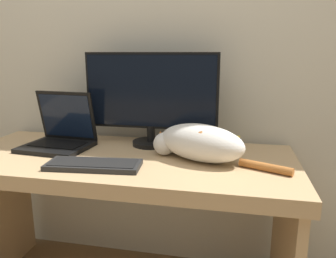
{
  "coord_description": "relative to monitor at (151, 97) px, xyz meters",
  "views": [
    {
      "loc": [
        0.47,
        -0.98,
        1.15
      ],
      "look_at": [
        0.21,
        0.29,
        0.84
      ],
      "focal_mm": 35.0,
      "sensor_mm": 36.0,
      "label": 1
    }
  ],
  "objects": [
    {
      "name": "wall_back",
      "position": [
        -0.08,
        0.18,
        0.36
      ],
      "size": [
        6.4,
        0.06,
        2.6
      ],
      "color": "beige",
      "rests_on": "ground_plane"
    },
    {
      "name": "desk",
      "position": [
        -0.08,
        -0.19,
        -0.38
      ],
      "size": [
        1.49,
        0.64,
        0.71
      ],
      "color": "tan",
      "rests_on": "ground_plane"
    },
    {
      "name": "monitor",
      "position": [
        0.0,
        0.0,
        0.0
      ],
      "size": [
        0.64,
        0.18,
        0.44
      ],
      "color": "black",
      "rests_on": "desk"
    },
    {
      "name": "laptop",
      "position": [
        -0.41,
        -0.13,
        -0.19
      ],
      "size": [
        0.32,
        0.27,
        0.26
      ],
      "rotation": [
        0.0,
        0.0,
        -0.09
      ],
      "color": "black",
      "rests_on": "desk"
    },
    {
      "name": "external_keyboard",
      "position": [
        -0.14,
        -0.36,
        -0.23
      ],
      "size": [
        0.38,
        0.17,
        0.02
      ],
      "rotation": [
        0.0,
        0.0,
        0.1
      ],
      "color": "black",
      "rests_on": "desk"
    },
    {
      "name": "cat",
      "position": [
        0.26,
        -0.19,
        -0.16
      ],
      "size": [
        0.57,
        0.32,
        0.15
      ],
      "rotation": [
        0.0,
        0.0,
        -0.41
      ],
      "color": "silver",
      "rests_on": "desk"
    },
    {
      "name": "small_toy",
      "position": [
        0.4,
        0.03,
        -0.21
      ],
      "size": [
        0.05,
        0.05,
        0.05
      ],
      "color": "gold",
      "rests_on": "desk"
    }
  ]
}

